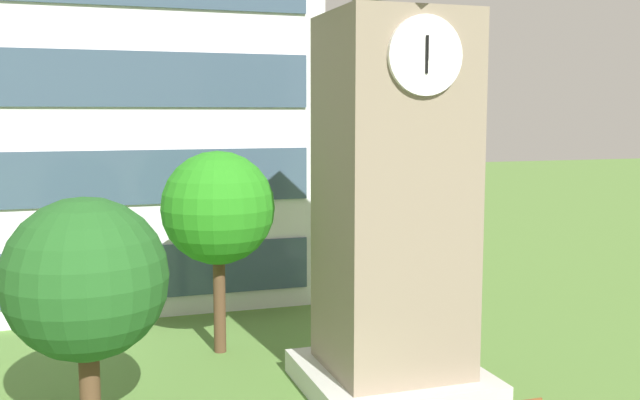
# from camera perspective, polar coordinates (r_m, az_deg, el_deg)

# --- Properties ---
(office_building) EXTENTS (18.04, 13.76, 22.40)m
(office_building) POSITION_cam_1_polar(r_m,az_deg,el_deg) (31.79, -19.93, 14.15)
(office_building) COLOR silver
(office_building) RESTS_ON ground
(clock_tower) EXTENTS (4.29, 4.29, 11.03)m
(clock_tower) POSITION_cam_1_polar(r_m,az_deg,el_deg) (17.82, 5.71, 0.48)
(clock_tower) COLOR gray
(clock_tower) RESTS_ON ground
(tree_by_building) EXTENTS (3.46, 3.46, 5.18)m
(tree_by_building) POSITION_cam_1_polar(r_m,az_deg,el_deg) (16.15, -17.78, -5.94)
(tree_by_building) COLOR #513823
(tree_by_building) RESTS_ON ground
(tree_near_tower) EXTENTS (3.24, 3.24, 5.85)m
(tree_near_tower) POSITION_cam_1_polar(r_m,az_deg,el_deg) (20.99, -7.95, -0.68)
(tree_near_tower) COLOR #513823
(tree_near_tower) RESTS_ON ground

